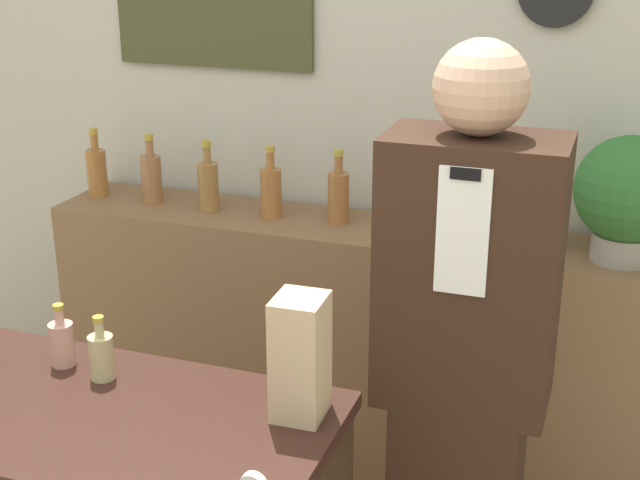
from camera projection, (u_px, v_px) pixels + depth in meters
name	position (u px, v px, depth m)	size (l,w,h in m)	color
back_wall	(354.00, 105.00, 3.21)	(5.20, 0.09, 2.70)	beige
back_shelf	(347.00, 351.00, 3.27)	(2.19, 0.37, 0.98)	brown
shopkeeper	(463.00, 377.00, 2.32)	(0.44, 0.28, 1.74)	#331E14
potted_plant	(628.00, 194.00, 2.71)	(0.33, 0.33, 0.40)	#9E998E
paper_bag	(300.00, 357.00, 2.02)	(0.12, 0.13, 0.30)	tan
counter_bottle_4	(62.00, 342.00, 2.28)	(0.06, 0.06, 0.17)	tan
counter_bottle_5	(102.00, 355.00, 2.21)	(0.06, 0.06, 0.17)	tan
shelf_bottle_0	(97.00, 171.00, 3.39)	(0.08, 0.08, 0.26)	#A46832
shelf_bottle_1	(152.00, 177.00, 3.31)	(0.08, 0.08, 0.26)	#9C643F
shelf_bottle_2	(208.00, 185.00, 3.22)	(0.08, 0.08, 0.26)	olive
shelf_bottle_3	(271.00, 191.00, 3.15)	(0.08, 0.08, 0.26)	#A46636
shelf_bottle_4	(338.00, 196.00, 3.09)	(0.08, 0.08, 0.26)	#9E6435
shelf_bottle_5	(403.00, 206.00, 2.99)	(0.08, 0.08, 0.26)	olive
shelf_bottle_6	(477.00, 211.00, 2.94)	(0.08, 0.08, 0.26)	#9E6C3D
shelf_bottle_7	(553.00, 218.00, 2.87)	(0.08, 0.08, 0.26)	#9D663C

